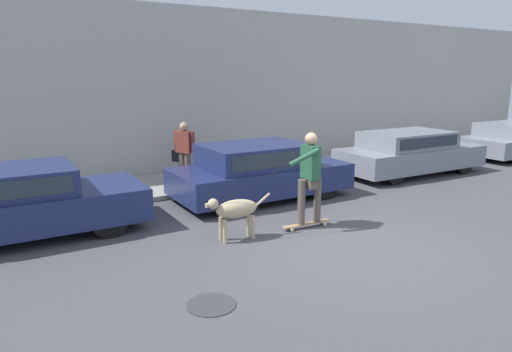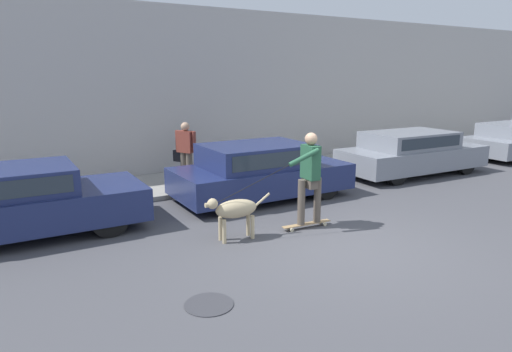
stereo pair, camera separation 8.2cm
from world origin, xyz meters
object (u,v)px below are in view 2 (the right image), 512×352
at_px(parked_car_2, 412,153).
at_px(parked_car_1, 260,172).
at_px(dog, 235,210).
at_px(skateboarder, 309,174).
at_px(parked_car_0, 23,203).
at_px(pedestrian_with_bag, 185,149).

bearing_deg(parked_car_2, parked_car_1, -177.78).
bearing_deg(dog, parked_car_2, -158.60).
distance_m(parked_car_1, skateboarder, 2.26).
distance_m(parked_car_0, dog, 3.74).
bearing_deg(pedestrian_with_bag, parked_car_0, 179.44).
relative_size(parked_car_1, parked_car_2, 0.92).
bearing_deg(skateboarder, parked_car_0, -21.43).
height_order(parked_car_1, pedestrian_with_bag, pedestrian_with_bag).
bearing_deg(pedestrian_with_bag, parked_car_1, -93.92).
bearing_deg(parked_car_2, pedestrian_with_bag, 163.05).
bearing_deg(parked_car_2, skateboarder, -155.30).
bearing_deg(pedestrian_with_bag, dog, -129.58).
bearing_deg(parked_car_0, parked_car_2, 0.89).
distance_m(dog, skateboarder, 1.57).
bearing_deg(dog, parked_car_0, -29.03).
height_order(parked_car_1, skateboarder, skateboarder).
height_order(dog, skateboarder, skateboarder).
bearing_deg(parked_car_1, parked_car_0, -179.26).
bearing_deg(parked_car_2, dog, -160.93).
height_order(parked_car_0, pedestrian_with_bag, pedestrian_with_bag).
xyz_separation_m(parked_car_1, dog, (-1.77, -2.07, -0.09)).
relative_size(parked_car_0, dog, 3.34).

